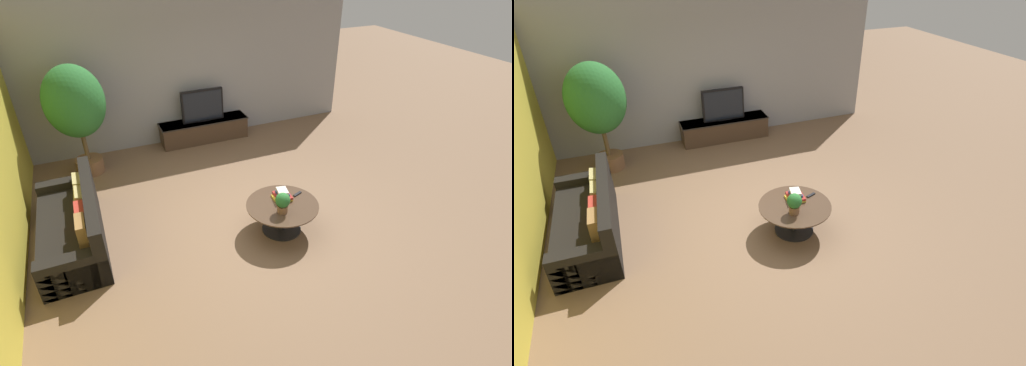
# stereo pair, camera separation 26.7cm
# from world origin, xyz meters

# --- Properties ---
(ground_plane) EXTENTS (24.00, 24.00, 0.00)m
(ground_plane) POSITION_xyz_m (0.00, 0.00, 0.00)
(ground_plane) COLOR brown
(back_wall_stone) EXTENTS (7.40, 0.12, 3.00)m
(back_wall_stone) POSITION_xyz_m (0.00, 3.26, 1.50)
(back_wall_stone) COLOR #939399
(back_wall_stone) RESTS_ON ground
(media_console) EXTENTS (1.89, 0.50, 0.46)m
(media_console) POSITION_xyz_m (0.23, 2.94, 0.24)
(media_console) COLOR #473323
(media_console) RESTS_ON ground
(television) EXTENTS (0.89, 0.13, 0.68)m
(television) POSITION_xyz_m (0.23, 2.94, 0.79)
(television) COLOR black
(television) RESTS_ON media_console
(coffee_table) EXTENTS (1.08, 1.08, 0.46)m
(coffee_table) POSITION_xyz_m (0.34, -0.55, 0.32)
(coffee_table) COLOR black
(coffee_table) RESTS_ON ground
(couch_by_wall) EXTENTS (0.84, 2.15, 0.84)m
(couch_by_wall) POSITION_xyz_m (-2.52, 0.39, 0.29)
(couch_by_wall) COLOR black
(couch_by_wall) RESTS_ON ground
(potted_palm_tall) EXTENTS (1.03, 1.03, 2.04)m
(potted_palm_tall) POSITION_xyz_m (-2.17, 2.48, 1.34)
(potted_palm_tall) COLOR brown
(potted_palm_tall) RESTS_ON ground
(potted_plant_tabletop) EXTENTS (0.22, 0.22, 0.31)m
(potted_plant_tabletop) POSITION_xyz_m (0.26, -0.72, 0.64)
(potted_plant_tabletop) COLOR brown
(potted_plant_tabletop) RESTS_ON coffee_table
(book_stack) EXTENTS (0.28, 0.29, 0.16)m
(book_stack) POSITION_xyz_m (0.41, -0.41, 0.53)
(book_stack) COLOR gold
(book_stack) RESTS_ON coffee_table
(remote_black) EXTENTS (0.16, 0.10, 0.02)m
(remote_black) POSITION_xyz_m (0.68, -0.41, 0.47)
(remote_black) COLOR black
(remote_black) RESTS_ON coffee_table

